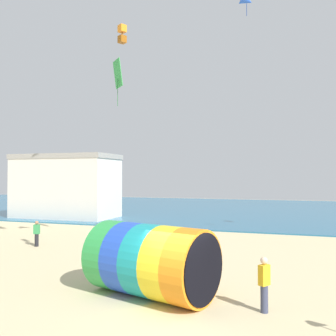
{
  "coord_description": "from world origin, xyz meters",
  "views": [
    {
      "loc": [
        3.66,
        -11.26,
        4.38
      ],
      "look_at": [
        -1.3,
        3.47,
        4.71
      ],
      "focal_mm": 40.0,
      "sensor_mm": 36.0,
      "label": 1
    }
  ],
  "objects_px": {
    "giant_inflatable_tube": "(151,261)",
    "kite_green_diamond": "(118,74)",
    "bystander_mid_beach": "(37,233)",
    "kite_blue_delta": "(247,0)",
    "kite_orange_box": "(122,34)",
    "kite_handler": "(264,284)"
  },
  "relations": [
    {
      "from": "giant_inflatable_tube",
      "to": "kite_green_diamond",
      "type": "relative_size",
      "value": 1.74
    },
    {
      "from": "giant_inflatable_tube",
      "to": "bystander_mid_beach",
      "type": "xyz_separation_m",
      "value": [
        -10.25,
        6.76,
        -0.51
      ]
    },
    {
      "from": "giant_inflatable_tube",
      "to": "kite_green_diamond",
      "type": "bearing_deg",
      "value": 123.21
    },
    {
      "from": "giant_inflatable_tube",
      "to": "kite_blue_delta",
      "type": "distance_m",
      "value": 15.31
    },
    {
      "from": "bystander_mid_beach",
      "to": "giant_inflatable_tube",
      "type": "bearing_deg",
      "value": -33.42
    },
    {
      "from": "giant_inflatable_tube",
      "to": "kite_blue_delta",
      "type": "xyz_separation_m",
      "value": [
        2.53,
        8.04,
        12.78
      ]
    },
    {
      "from": "giant_inflatable_tube",
      "to": "kite_orange_box",
      "type": "distance_m",
      "value": 9.43
    },
    {
      "from": "kite_blue_delta",
      "to": "kite_green_diamond",
      "type": "relative_size",
      "value": 0.44
    },
    {
      "from": "kite_orange_box",
      "to": "kite_blue_delta",
      "type": "bearing_deg",
      "value": 55.44
    },
    {
      "from": "kite_handler",
      "to": "kite_orange_box",
      "type": "xyz_separation_m",
      "value": [
        -5.94,
        1.87,
        9.48
      ]
    },
    {
      "from": "giant_inflatable_tube",
      "to": "kite_blue_delta",
      "type": "relative_size",
      "value": 3.95
    },
    {
      "from": "giant_inflatable_tube",
      "to": "kite_handler",
      "type": "distance_m",
      "value": 4.04
    },
    {
      "from": "kite_orange_box",
      "to": "kite_green_diamond",
      "type": "xyz_separation_m",
      "value": [
        -3.63,
        6.93,
        0.41
      ]
    },
    {
      "from": "giant_inflatable_tube",
      "to": "kite_orange_box",
      "type": "xyz_separation_m",
      "value": [
        -1.93,
        1.57,
        9.1
      ]
    },
    {
      "from": "giant_inflatable_tube",
      "to": "kite_green_diamond",
      "type": "xyz_separation_m",
      "value": [
        -5.56,
        8.49,
        9.51
      ]
    },
    {
      "from": "kite_blue_delta",
      "to": "kite_green_diamond",
      "type": "distance_m",
      "value": 8.74
    },
    {
      "from": "kite_handler",
      "to": "kite_blue_delta",
      "type": "relative_size",
      "value": 1.39
    },
    {
      "from": "kite_blue_delta",
      "to": "kite_orange_box",
      "type": "xyz_separation_m",
      "value": [
        -4.46,
        -6.48,
        -3.68
      ]
    },
    {
      "from": "kite_handler",
      "to": "bystander_mid_beach",
      "type": "distance_m",
      "value": 15.91
    },
    {
      "from": "giant_inflatable_tube",
      "to": "bystander_mid_beach",
      "type": "distance_m",
      "value": 12.29
    },
    {
      "from": "kite_blue_delta",
      "to": "bystander_mid_beach",
      "type": "distance_m",
      "value": 18.48
    },
    {
      "from": "kite_blue_delta",
      "to": "bystander_mid_beach",
      "type": "height_order",
      "value": "kite_blue_delta"
    }
  ]
}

